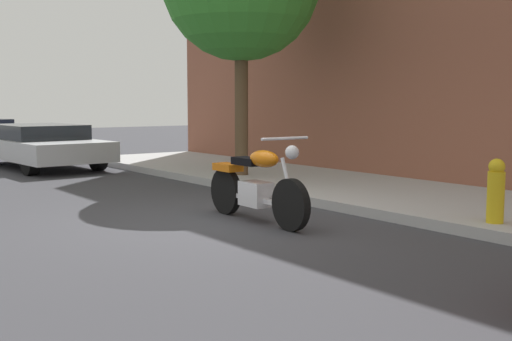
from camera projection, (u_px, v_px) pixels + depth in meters
The scene contains 5 objects.
ground_plane at pixel (216, 222), 8.38m from camera, with size 60.00×60.00×0.00m, color #38383D.
sidewalk at pixel (389, 194), 10.36m from camera, with size 18.11×3.11×0.14m, color #A9A9A9.
motorcycle at pixel (256, 186), 8.32m from camera, with size 2.11×0.70×1.14m.
parked_car_silver at pixel (40, 145), 15.17m from camera, with size 4.52×2.10×1.03m.
fire_hydrant at pixel (496, 196), 7.52m from camera, with size 0.20×0.20×0.91m.
Camera 1 is at (6.95, -4.50, 1.57)m, focal length 44.79 mm.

